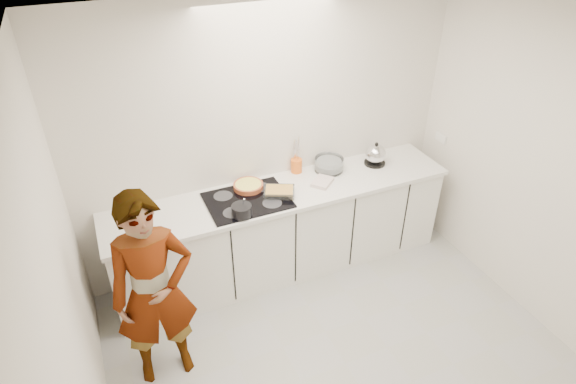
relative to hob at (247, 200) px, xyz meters
name	(u,v)px	position (x,y,z in m)	size (l,w,h in m)	color
floor	(345,364)	(0.35, -1.26, -0.92)	(3.60, 3.20, 0.00)	#ACACAB
ceiling	(378,40)	(0.35, -1.26, 1.68)	(3.60, 3.20, 0.00)	white
wall_back	(269,138)	(0.35, 0.34, 0.38)	(3.60, 0.00, 2.60)	silver
wall_left	(68,322)	(-1.45, -1.26, 0.38)	(0.00, 3.20, 2.60)	silver
wall_right	(554,180)	(2.15, -1.24, 0.38)	(0.02, 3.20, 2.60)	silver
base_cabinets	(283,232)	(0.35, 0.02, -0.48)	(3.20, 0.58, 0.87)	white
countertop	(283,193)	(0.35, 0.02, -0.03)	(3.24, 0.64, 0.04)	white
hob	(247,200)	(0.00, 0.00, 0.00)	(0.72, 0.54, 0.01)	black
tart_dish	(248,186)	(0.07, 0.17, 0.03)	(0.28, 0.28, 0.04)	#B04F2C
saucepan	(242,210)	(-0.12, -0.20, 0.05)	(0.19, 0.19, 0.16)	black
baking_dish	(279,191)	(0.29, -0.03, 0.04)	(0.33, 0.29, 0.05)	silver
mixing_bowl	(329,165)	(0.91, 0.19, 0.05)	(0.35, 0.35, 0.13)	silver
tea_towel	(322,182)	(0.74, -0.01, 0.01)	(0.21, 0.16, 0.03)	white
kettle	(375,155)	(1.38, 0.11, 0.09)	(0.24, 0.24, 0.24)	black
utensil_crock	(296,166)	(0.61, 0.29, 0.06)	(0.11, 0.11, 0.14)	orange
cook	(154,292)	(-0.96, -0.71, -0.09)	(0.60, 0.39, 1.65)	white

